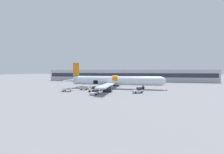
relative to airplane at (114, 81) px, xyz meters
The scene contains 17 objects.
ground_plane 6.47m from the airplane, 74.78° to the right, with size 500.00×500.00×0.00m, color gray.
terminal_strip 39.10m from the airplane, 87.78° to the left, with size 104.70×9.27×7.54m.
airplane is the anchor object (origin of this frame).
baggage_tug_lead 12.85m from the airplane, 44.65° to the right, with size 3.44×2.73×1.74m.
baggage_tug_mid 10.94m from the airplane, 119.35° to the right, with size 2.66×1.82×1.78m.
baggage_tug_rear 14.39m from the airplane, 102.85° to the right, with size 2.33×3.47×1.31m.
baggage_cart_loading 7.40m from the airplane, 134.40° to the right, with size 4.22×2.86×1.08m.
baggage_cart_queued 11.45m from the airplane, 152.02° to the right, with size 3.57×2.42×1.11m.
baggage_cart_empty 17.18m from the airplane, 142.75° to the right, with size 3.62×2.01×1.08m.
ground_crew_loader_a 9.99m from the airplane, 137.24° to the right, with size 0.53×0.64×1.84m.
ground_crew_loader_b 4.27m from the airplane, 102.85° to the right, with size 0.50×0.50×1.56m.
ground_crew_driver 5.71m from the airplane, 104.16° to the right, with size 0.55×0.55×1.71m.
ground_crew_supervisor 7.96m from the airplane, 114.63° to the right, with size 0.56×0.52×1.68m.
ground_crew_helper 3.86m from the airplane, 121.85° to the right, with size 0.57×0.50×1.67m.
suitcase_on_tarmac_spare 10.16m from the airplane, 131.62° to the right, with size 0.34×0.21×0.86m.
safety_cone_nose 18.78m from the airplane, ahead, with size 0.63×0.63×0.63m.
safety_cone_engine_left 17.50m from the airplane, 91.10° to the right, with size 0.45×0.45×0.72m.
Camera 1 is at (7.50, -45.41, 6.67)m, focal length 22.00 mm.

